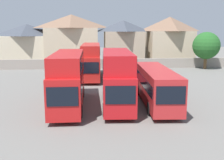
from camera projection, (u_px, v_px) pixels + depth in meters
name	position (u px, v px, depth m)	size (l,w,h in m)	color
ground	(104.00, 74.00, 42.75)	(140.00, 140.00, 0.00)	slate
depot_boundary_wall	(102.00, 64.00, 49.32)	(56.00, 0.50, 1.80)	gray
bus_1	(68.00, 77.00, 24.35)	(2.66, 11.08, 4.94)	red
bus_2	(117.00, 75.00, 24.64)	(3.08, 10.43, 5.06)	red
bus_3	(156.00, 84.00, 25.26)	(3.11, 11.56, 3.39)	red
bus_4	(91.00, 59.00, 38.98)	(2.87, 11.57, 4.98)	red
bus_5	(118.00, 64.00, 39.40)	(2.92, 10.82, 3.52)	#B2151A
house_terrace_left	(28.00, 44.00, 56.36)	(10.47, 8.26, 8.28)	beige
house_terrace_centre	(72.00, 39.00, 55.79)	(11.24, 6.56, 10.22)	#C6B293
house_terrace_right	(123.00, 42.00, 56.24)	(8.26, 7.68, 9.03)	tan
house_terrace_far_right	(169.00, 40.00, 56.90)	(9.43, 8.03, 9.80)	#C6B293
tree_left_of_lot	(206.00, 46.00, 48.27)	(4.91, 4.91, 6.71)	brown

